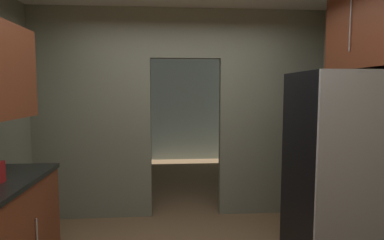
% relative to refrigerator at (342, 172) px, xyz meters
% --- Properties ---
extents(kitchen_partition, '(3.72, 0.12, 2.67)m').
position_rel_refrigerator_xyz_m(kitchen_partition, '(-1.44, 1.36, 0.50)').
color(kitchen_partition, gray).
rests_on(kitchen_partition, ground).
extents(adjoining_room_shell, '(3.72, 3.46, 2.67)m').
position_rel_refrigerator_xyz_m(adjoining_room_shell, '(-1.43, 3.67, 0.43)').
color(adjoining_room_shell, gray).
rests_on(adjoining_room_shell, ground).
extents(refrigerator, '(0.85, 0.79, 1.81)m').
position_rel_refrigerator_xyz_m(refrigerator, '(0.00, 0.00, 0.00)').
color(refrigerator, black).
rests_on(refrigerator, ground).
extents(upper_cabinet_fridgeside, '(0.36, 0.94, 0.81)m').
position_rel_refrigerator_xyz_m(upper_cabinet_fridgeside, '(0.25, 0.10, 1.34)').
color(upper_cabinet_fridgeside, brown).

